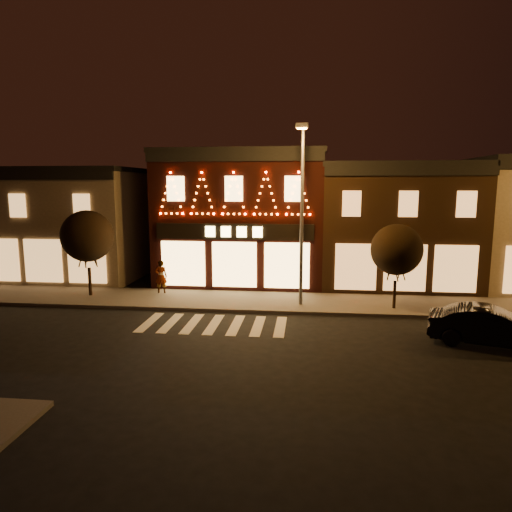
# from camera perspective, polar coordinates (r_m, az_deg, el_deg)

# --- Properties ---
(ground) EXTENTS (120.00, 120.00, 0.00)m
(ground) POSITION_cam_1_polar(r_m,az_deg,el_deg) (17.17, -8.04, -12.47)
(ground) COLOR black
(ground) RESTS_ON ground
(sidewalk_far) EXTENTS (44.00, 4.00, 0.15)m
(sidewalk_far) POSITION_cam_1_polar(r_m,az_deg,el_deg) (24.35, 1.26, -5.72)
(sidewalk_far) COLOR #47423D
(sidewalk_far) RESTS_ON ground
(building_left) EXTENTS (12.20, 8.28, 7.30)m
(building_left) POSITION_cam_1_polar(r_m,az_deg,el_deg) (34.15, -23.73, 3.87)
(building_left) COLOR #6C624D
(building_left) RESTS_ON ground
(building_pulp) EXTENTS (10.20, 8.34, 8.30)m
(building_pulp) POSITION_cam_1_polar(r_m,az_deg,el_deg) (29.79, -1.53, 4.95)
(building_pulp) COLOR black
(building_pulp) RESTS_ON ground
(building_right_a) EXTENTS (9.20, 8.28, 7.50)m
(building_right_a) POSITION_cam_1_polar(r_m,az_deg,el_deg) (30.05, 16.77, 3.84)
(building_right_a) COLOR #332011
(building_right_a) RESTS_ON ground
(streetlamp_mid) EXTENTS (0.56, 2.02, 8.85)m
(streetlamp_mid) POSITION_cam_1_polar(r_m,az_deg,el_deg) (22.62, 5.75, 6.64)
(streetlamp_mid) COLOR #59595E
(streetlamp_mid) RESTS_ON sidewalk_far
(tree_left) EXTENTS (2.82, 2.82, 4.71)m
(tree_left) POSITION_cam_1_polar(r_m,az_deg,el_deg) (26.52, -20.35, 2.34)
(tree_left) COLOR black
(tree_left) RESTS_ON sidewalk_far
(tree_right) EXTENTS (2.51, 2.51, 4.19)m
(tree_right) POSITION_cam_1_polar(r_m,az_deg,el_deg) (23.29, 17.17, 0.76)
(tree_right) COLOR black
(tree_right) RESTS_ON sidewalk_far
(dark_sedan) EXTENTS (4.86, 2.85, 1.51)m
(dark_sedan) POSITION_cam_1_polar(r_m,az_deg,el_deg) (20.17, 27.29, -7.85)
(dark_sedan) COLOR black
(dark_sedan) RESTS_ON ground
(pedestrian) EXTENTS (0.75, 0.56, 1.87)m
(pedestrian) POSITION_cam_1_polar(r_m,az_deg,el_deg) (26.36, -11.79, -2.53)
(pedestrian) COLOR gray
(pedestrian) RESTS_ON sidewalk_far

